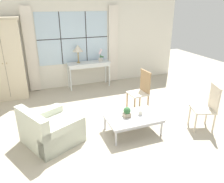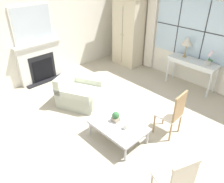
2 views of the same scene
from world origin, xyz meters
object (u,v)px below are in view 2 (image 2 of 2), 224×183
at_px(console_table, 193,64).
at_px(potted_plant_small, 116,117).
at_px(armoire, 128,32).
at_px(table_lamp, 187,41).
at_px(coffee_table, 118,126).
at_px(fireplace, 40,58).
at_px(armchair_upholstered, 79,93).
at_px(pillar_candle, 126,127).
at_px(accent_chair_wooden, 177,180).
at_px(potted_orchid, 209,59).
at_px(side_chair_wooden, 174,112).

distance_m(console_table, potted_plant_small, 2.94).
height_order(armoire, table_lamp, armoire).
distance_m(table_lamp, coffee_table, 3.20).
bearing_deg(fireplace, armchair_upholstered, 2.74).
height_order(armchair_upholstered, coffee_table, armchair_upholstered).
relative_size(potted_plant_small, pillar_candle, 1.76).
distance_m(armchair_upholstered, accent_chair_wooden, 3.26).
height_order(potted_orchid, accent_chair_wooden, potted_orchid).
bearing_deg(table_lamp, fireplace, -136.11).
relative_size(fireplace, pillar_candle, 17.91).
relative_size(armchair_upholstered, coffee_table, 1.13).
distance_m(accent_chair_wooden, potted_plant_small, 1.72).
height_order(side_chair_wooden, accent_chair_wooden, side_chair_wooden).
height_order(table_lamp, potted_plant_small, table_lamp).
bearing_deg(armchair_upholstered, armoire, 106.92).
bearing_deg(console_table, side_chair_wooden, -70.00).
xyz_separation_m(table_lamp, side_chair_wooden, (1.07, -2.16, -0.68)).
bearing_deg(potted_orchid, side_chair_wooden, -80.31).
height_order(table_lamp, coffee_table, table_lamp).
distance_m(fireplace, side_chair_wooden, 4.10).
bearing_deg(armchair_upholstered, fireplace, -177.26).
bearing_deg(pillar_candle, side_chair_wooden, 61.16).
relative_size(fireplace, accent_chair_wooden, 2.20).
xyz_separation_m(armoire, potted_orchid, (2.75, 0.06, -0.15)).
distance_m(console_table, table_lamp, 0.62).
height_order(console_table, side_chair_wooden, side_chair_wooden).
relative_size(potted_orchid, pillar_candle, 3.24).
bearing_deg(potted_plant_small, accent_chair_wooden, -15.62).
bearing_deg(side_chair_wooden, fireplace, -170.13).
relative_size(table_lamp, side_chair_wooden, 0.55).
relative_size(armchair_upholstered, pillar_candle, 10.37).
bearing_deg(armchair_upholstered, console_table, 60.57).
height_order(console_table, table_lamp, table_lamp).
relative_size(console_table, potted_orchid, 3.43).
bearing_deg(console_table, potted_orchid, 1.45).
bearing_deg(potted_plant_small, pillar_candle, -5.01).
relative_size(coffee_table, potted_plant_small, 5.20).
distance_m(side_chair_wooden, coffee_table, 1.13).
bearing_deg(coffee_table, armchair_upholstered, 170.88).
height_order(fireplace, side_chair_wooden, fireplace).
xyz_separation_m(potted_orchid, pillar_candle, (-0.12, -2.97, -0.55)).
bearing_deg(coffee_table, console_table, 91.94).
bearing_deg(console_table, armoire, -178.74).
bearing_deg(table_lamp, pillar_candle, -78.90).
bearing_deg(potted_plant_small, table_lamp, 95.54).
bearing_deg(potted_plant_small, fireplace, 177.65).
bearing_deg(pillar_candle, armchair_upholstered, 172.38).
xyz_separation_m(side_chair_wooden, accent_chair_wooden, (0.88, -1.30, -0.02)).
relative_size(armchair_upholstered, accent_chair_wooden, 1.27).
bearing_deg(potted_orchid, console_table, -178.55).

